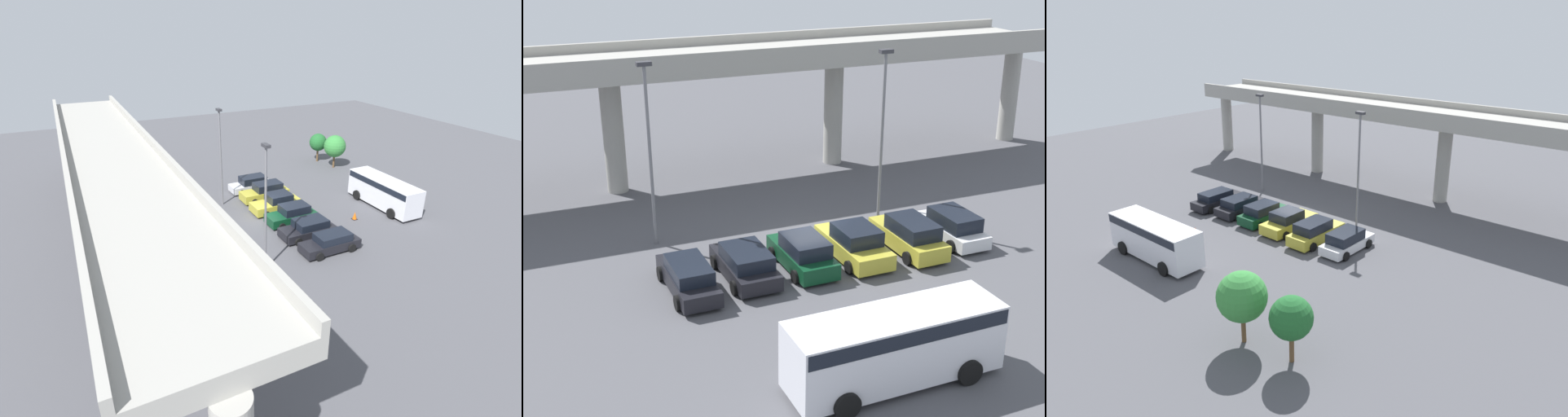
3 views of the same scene
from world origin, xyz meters
TOP-DOWN VIEW (x-y plane):
  - ground_plane at (0.00, 0.00)m, footprint 92.22×92.22m
  - highway_overpass at (0.00, 11.96)m, footprint 44.26×6.14m
  - parked_car_0 at (-6.83, -2.09)m, footprint 1.97×4.71m
  - parked_car_1 at (-4.10, -1.81)m, footprint 2.21×4.52m
  - parked_car_2 at (-1.28, -1.92)m, footprint 2.10×4.39m
  - parked_car_3 at (1.42, -1.89)m, footprint 2.21×4.71m
  - parked_car_4 at (4.32, -2.16)m, footprint 2.05×4.72m
  - parked_car_5 at (7.00, -1.91)m, footprint 2.01×4.39m
  - shuttle_bus at (-2.13, -11.38)m, footprint 7.75×2.54m
  - lamp_post_near_aisle at (-6.92, 3.52)m, footprint 0.70×0.35m
  - lamp_post_mid_lot at (5.02, 2.08)m, footprint 0.70×0.35m
  - tree_front_left at (9.42, -13.98)m, footprint 2.60×2.60m
  - tree_front_centre at (12.36, -13.57)m, footprint 2.14×2.14m
  - traffic_cone at (-3.24, -7.25)m, footprint 0.44×0.44m

SIDE VIEW (x-z plane):
  - ground_plane at x=0.00m, z-range 0.00..0.00m
  - traffic_cone at x=-3.24m, z-range -0.02..0.68m
  - parked_car_0 at x=-6.83m, z-range -0.02..1.44m
  - parked_car_1 at x=-4.10m, z-range -0.02..1.46m
  - parked_car_5 at x=7.00m, z-range -0.03..1.53m
  - parked_car_2 at x=-1.28m, z-range -0.05..1.57m
  - parked_car_3 at x=1.42m, z-range -0.08..1.61m
  - parked_car_4 at x=4.32m, z-range -0.05..1.66m
  - shuttle_bus at x=-2.13m, z-range 0.27..3.00m
  - tree_front_centre at x=12.36m, z-range 0.67..4.18m
  - tree_front_left at x=9.42m, z-range 0.66..4.59m
  - lamp_post_near_aisle at x=-6.92m, z-range 0.71..9.82m
  - lamp_post_mid_lot at x=5.02m, z-range 0.71..9.84m
  - highway_overpass at x=0.00m, z-range 2.67..11.07m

